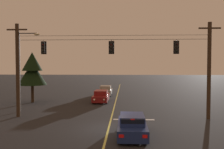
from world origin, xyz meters
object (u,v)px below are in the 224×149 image
traffic_light_leftmost (43,48)px  tree_verge_near (32,70)px  car_oncoming_lead (101,96)px  street_lamp_corner (23,64)px  car_oncoming_trailing (105,91)px  traffic_light_centre (177,47)px  traffic_light_left_inner (111,47)px  car_waiting_near_lane (132,126)px

traffic_light_leftmost → tree_verge_near: 9.26m
traffic_light_leftmost → tree_verge_near: size_ratio=0.20×
traffic_light_leftmost → car_oncoming_lead: size_ratio=0.28×
traffic_light_leftmost → street_lamp_corner: 3.90m
car_oncoming_lead → street_lamp_corner: size_ratio=0.58×
car_oncoming_trailing → street_lamp_corner: bearing=-117.7°
car_oncoming_lead → car_oncoming_trailing: (0.01, 6.55, 0.00)m
traffic_light_centre → street_lamp_corner: 14.41m
traffic_light_left_inner → tree_verge_near: 12.96m
car_oncoming_trailing → traffic_light_centre: bearing=-65.0°
traffic_light_centre → car_oncoming_lead: 12.72m
car_oncoming_lead → tree_verge_near: 8.83m
street_lamp_corner → tree_verge_near: 5.92m
car_oncoming_lead → traffic_light_centre: bearing=-51.1°
car_waiting_near_lane → street_lamp_corner: 13.42m
traffic_light_leftmost → car_waiting_near_lane: size_ratio=0.28×
traffic_light_left_inner → street_lamp_corner: 9.10m
tree_verge_near → traffic_light_leftmost: bearing=-63.2°
car_oncoming_trailing → tree_verge_near: tree_verge_near is taller
traffic_light_leftmost → car_oncoming_trailing: (4.12, 15.52, -5.37)m
traffic_light_centre → tree_verge_near: bearing=152.4°
car_oncoming_trailing → tree_verge_near: 11.54m
traffic_light_leftmost → street_lamp_corner: bearing=140.6°
car_oncoming_lead → tree_verge_near: (-8.17, -0.93, 3.22)m
traffic_light_centre → car_oncoming_trailing: 17.94m
traffic_light_left_inner → car_waiting_near_lane: bearing=-73.0°
car_oncoming_trailing → tree_verge_near: (-8.18, -7.48, 3.22)m
car_waiting_near_lane → tree_verge_near: tree_verge_near is taller
tree_verge_near → car_waiting_near_lane: bearing=-49.1°
car_oncoming_lead → street_lamp_corner: 10.40m
traffic_light_centre → car_oncoming_trailing: bearing=115.0°
car_waiting_near_lane → car_oncoming_lead: same height
car_oncoming_trailing → traffic_light_leftmost: bearing=-104.9°
car_oncoming_trailing → car_oncoming_lead: bearing=-90.1°
traffic_light_leftmost → traffic_light_centre: bearing=0.0°
car_waiting_near_lane → street_lamp_corner: size_ratio=0.57×
car_waiting_near_lane → car_oncoming_trailing: size_ratio=0.98×
car_waiting_near_lane → traffic_light_centre: bearing=54.1°
traffic_light_left_inner → traffic_light_leftmost: bearing=180.0°
traffic_light_left_inner → traffic_light_centre: same height
traffic_light_left_inner → car_oncoming_trailing: (-1.76, 15.52, -5.37)m
tree_verge_near → traffic_light_left_inner: bearing=-39.0°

